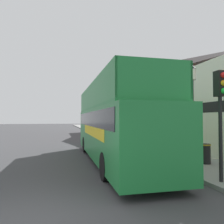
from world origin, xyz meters
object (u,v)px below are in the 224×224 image
tour_bus (113,127)px  traffic_signal (221,100)px  lamp_post_nearest (192,96)px  lamp_post_second (127,107)px  parked_car_ahead_of_bus (100,136)px  lamp_post_third (106,110)px  litter_bin (205,153)px

tour_bus → traffic_signal: tour_bus is taller
traffic_signal → lamp_post_nearest: (0.18, 1.83, 0.34)m
tour_bus → lamp_post_second: size_ratio=2.59×
lamp_post_nearest → lamp_post_second: lamp_post_nearest is taller
traffic_signal → lamp_post_second: 10.23m
tour_bus → parked_car_ahead_of_bus: tour_bus is taller
lamp_post_third → litter_bin: bearing=-85.8°
parked_car_ahead_of_bus → tour_bus: bearing=-95.9°
traffic_signal → lamp_post_third: lamp_post_third is taller
traffic_signal → lamp_post_nearest: bearing=84.5°
tour_bus → lamp_post_third: (2.61, 13.72, 1.49)m
parked_car_ahead_of_bus → lamp_post_third: 6.41m
litter_bin → parked_car_ahead_of_bus: bearing=105.8°
lamp_post_second → litter_bin: (1.31, -7.60, -2.52)m
traffic_signal → lamp_post_nearest: lamp_post_nearest is taller
traffic_signal → lamp_post_second: size_ratio=0.85×
lamp_post_second → tour_bus: bearing=-115.0°
lamp_post_third → tour_bus: bearing=-100.8°
lamp_post_third → parked_car_ahead_of_bus: bearing=-107.4°
parked_car_ahead_of_bus → traffic_signal: 13.26m
lamp_post_nearest → lamp_post_second: 8.39m
lamp_post_second → lamp_post_third: 8.39m
lamp_post_third → litter_bin: (1.19, -15.99, -2.62)m
tour_bus → traffic_signal: bearing=-63.0°
traffic_signal → litter_bin: size_ratio=4.04×
lamp_post_second → lamp_post_third: size_ratio=0.96×
parked_car_ahead_of_bus → lamp_post_nearest: lamp_post_nearest is taller
lamp_post_nearest → litter_bin: 2.91m
tour_bus → parked_car_ahead_of_bus: 8.22m
traffic_signal → lamp_post_third: size_ratio=0.81×
lamp_post_nearest → lamp_post_third: bearing=89.9°
lamp_post_nearest → lamp_post_second: (-0.11, 8.39, -0.01)m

